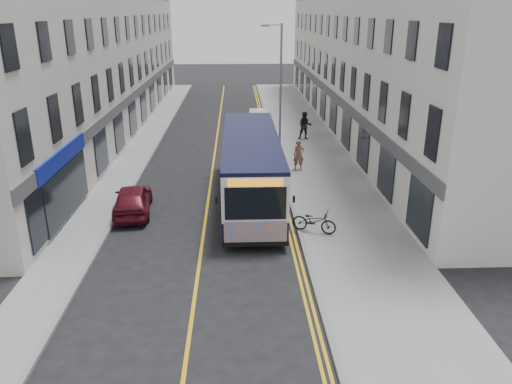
{
  "coord_description": "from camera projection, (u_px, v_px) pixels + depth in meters",
  "views": [
    {
      "loc": [
        1.43,
        -17.62,
        8.77
      ],
      "look_at": [
        2.21,
        1.9,
        1.6
      ],
      "focal_mm": 35.0,
      "sensor_mm": 36.0,
      "label": 1
    }
  ],
  "objects": [
    {
      "name": "ground",
      "position": [
        202.0,
        248.0,
        19.5
      ],
      "size": [
        140.0,
        140.0,
        0.0
      ],
      "primitive_type": "plane",
      "color": "black",
      "rests_on": "ground"
    },
    {
      "name": "pavement_east",
      "position": [
        314.0,
        158.0,
        30.97
      ],
      "size": [
        4.5,
        64.0,
        0.12
      ],
      "primitive_type": "cube",
      "color": "gray",
      "rests_on": "ground"
    },
    {
      "name": "pavement_west",
      "position": [
        132.0,
        161.0,
        30.55
      ],
      "size": [
        2.0,
        64.0,
        0.12
      ],
      "primitive_type": "cube",
      "color": "gray",
      "rests_on": "ground"
    },
    {
      "name": "kerb_east",
      "position": [
        278.0,
        159.0,
        30.88
      ],
      "size": [
        0.18,
        64.0,
        0.13
      ],
      "primitive_type": "cube",
      "color": "slate",
      "rests_on": "ground"
    },
    {
      "name": "kerb_west",
      "position": [
        148.0,
        160.0,
        30.58
      ],
      "size": [
        0.18,
        64.0,
        0.13
      ],
      "primitive_type": "cube",
      "color": "slate",
      "rests_on": "ground"
    },
    {
      "name": "road_centre_line",
      "position": [
        214.0,
        160.0,
        30.76
      ],
      "size": [
        0.12,
        64.0,
        0.01
      ],
      "primitive_type": "cube",
      "color": "gold",
      "rests_on": "ground"
    },
    {
      "name": "road_dbl_yellow_inner",
      "position": [
        271.0,
        160.0,
        30.89
      ],
      "size": [
        0.1,
        64.0,
        0.01
      ],
      "primitive_type": "cube",
      "color": "gold",
      "rests_on": "ground"
    },
    {
      "name": "road_dbl_yellow_outer",
      "position": [
        274.0,
        160.0,
        30.9
      ],
      "size": [
        0.1,
        64.0,
        0.01
      ],
      "primitive_type": "cube",
      "color": "gold",
      "rests_on": "ground"
    },
    {
      "name": "terrace_east",
      "position": [
        369.0,
        41.0,
        37.39
      ],
      "size": [
        6.0,
        46.0,
        13.0
      ],
      "primitive_type": "cube",
      "color": "silver",
      "rests_on": "ground"
    },
    {
      "name": "terrace_west",
      "position": [
        93.0,
        42.0,
        36.62
      ],
      "size": [
        6.0,
        46.0,
        13.0
      ],
      "primitive_type": "cube",
      "color": "beige",
      "rests_on": "ground"
    },
    {
      "name": "streetlamp",
      "position": [
        279.0,
        84.0,
        31.28
      ],
      "size": [
        1.32,
        0.18,
        8.0
      ],
      "color": "gray",
      "rests_on": "ground"
    },
    {
      "name": "city_bus",
      "position": [
        251.0,
        166.0,
        23.63
      ],
      "size": [
        2.6,
        11.16,
        3.24
      ],
      "color": "black",
      "rests_on": "ground"
    },
    {
      "name": "bicycle",
      "position": [
        314.0,
        221.0,
        20.45
      ],
      "size": [
        1.94,
        1.34,
        0.97
      ],
      "primitive_type": "imported",
      "rotation": [
        0.0,
        0.0,
        1.15
      ],
      "color": "black",
      "rests_on": "pavement_east"
    },
    {
      "name": "pedestrian_near",
      "position": [
        299.0,
        155.0,
        28.29
      ],
      "size": [
        0.63,
        0.42,
        1.73
      ],
      "primitive_type": "imported",
      "rotation": [
        0.0,
        0.0,
        -0.0
      ],
      "color": "brown",
      "rests_on": "pavement_east"
    },
    {
      "name": "pedestrian_far",
      "position": [
        305.0,
        126.0,
        34.99
      ],
      "size": [
        0.99,
        0.8,
        1.95
      ],
      "primitive_type": "imported",
      "rotation": [
        0.0,
        0.0,
        -0.06
      ],
      "color": "black",
      "rests_on": "pavement_east"
    },
    {
      "name": "car_white",
      "position": [
        258.0,
        118.0,
        39.33
      ],
      "size": [
        1.65,
        4.16,
        1.35
      ],
      "primitive_type": "imported",
      "rotation": [
        0.0,
        0.0,
        -0.05
      ],
      "color": "silver",
      "rests_on": "ground"
    },
    {
      "name": "car_maroon",
      "position": [
        133.0,
        199.0,
        22.6
      ],
      "size": [
        1.99,
        4.11,
        1.35
      ],
      "primitive_type": "imported",
      "rotation": [
        0.0,
        0.0,
        3.24
      ],
      "color": "#540E1A",
      "rests_on": "ground"
    }
  ]
}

